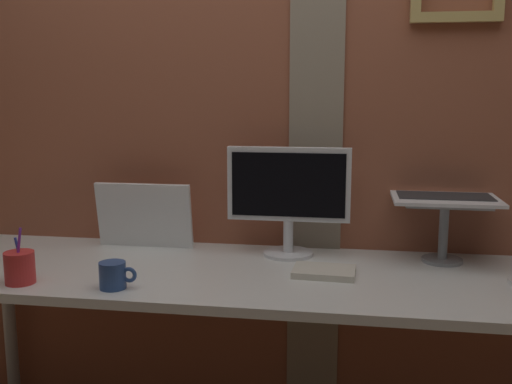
% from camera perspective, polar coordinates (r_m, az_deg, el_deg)
% --- Properties ---
extents(brick_wall_back, '(3.49, 0.16, 2.45)m').
position_cam_1_polar(brick_wall_back, '(2.27, 1.88, 7.17)').
color(brick_wall_back, '#9E563D').
rests_on(brick_wall_back, ground_plane).
extents(desk, '(2.26, 0.67, 0.74)m').
position_cam_1_polar(desk, '(1.99, -0.47, -9.43)').
color(desk, white).
rests_on(desk, ground_plane).
extents(monitor, '(0.44, 0.18, 0.39)m').
position_cam_1_polar(monitor, '(2.11, 3.17, 0.08)').
color(monitor, white).
rests_on(monitor, desk).
extents(laptop_stand, '(0.28, 0.22, 0.22)m').
position_cam_1_polar(laptop_stand, '(2.14, 17.72, -2.67)').
color(laptop_stand, gray).
rests_on(laptop_stand, desk).
extents(laptop, '(0.36, 0.29, 0.21)m').
position_cam_1_polar(laptop, '(2.18, 17.65, 0.80)').
color(laptop, white).
rests_on(laptop, laptop_stand).
extents(whiteboard_panel, '(0.37, 0.05, 0.25)m').
position_cam_1_polar(whiteboard_panel, '(2.28, -10.76, -2.25)').
color(whiteboard_panel, white).
rests_on(whiteboard_panel, desk).
extents(pen_cup, '(0.09, 0.09, 0.18)m').
position_cam_1_polar(pen_cup, '(1.98, -21.87, -6.77)').
color(pen_cup, red).
rests_on(pen_cup, desk).
extents(coffee_mug, '(0.12, 0.08, 0.08)m').
position_cam_1_polar(coffee_mug, '(1.85, -13.62, -7.82)').
color(coffee_mug, '#2D4C8C').
rests_on(coffee_mug, desk).
extents(paper_clutter_stack, '(0.21, 0.15, 0.02)m').
position_cam_1_polar(paper_clutter_stack, '(1.95, 6.59, -7.65)').
color(paper_clutter_stack, silver).
rests_on(paper_clutter_stack, desk).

